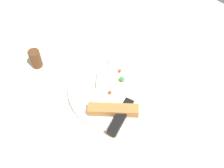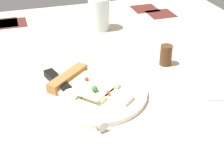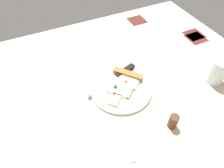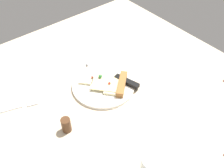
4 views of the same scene
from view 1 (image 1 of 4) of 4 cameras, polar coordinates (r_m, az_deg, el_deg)
The scene contains 6 objects.
ground_plane at distance 73.19cm, azimuth -4.72°, elevation -3.51°, with size 112.39×112.39×3.00cm.
plate at distance 72.44cm, azimuth 0.48°, elevation -1.14°, with size 23.57×23.57×1.18cm, color white.
pizza_slice at distance 69.84cm, azimuth 0.42°, elevation -2.26°, with size 17.33×18.23×2.64cm.
knife at distance 69.04cm, azimuth 3.49°, elevation -3.72°, with size 8.78×23.62×2.45cm.
pepper_shaker at distance 78.81cm, azimuth -15.15°, elevation 4.94°, with size 3.06×3.06×5.32cm, color #4C2D19.
fork at distance 92.43cm, azimuth -8.58°, elevation 13.28°, with size 15.12×6.37×0.80cm.
Camera 1 is at (31.24, -24.00, 60.22)cm, focal length 45.45 mm.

